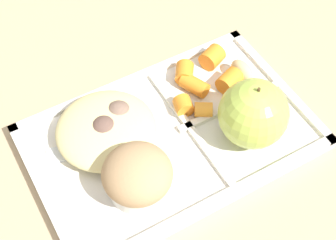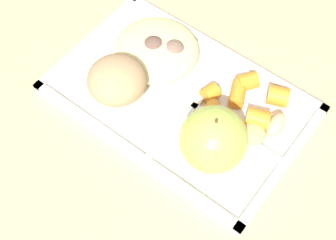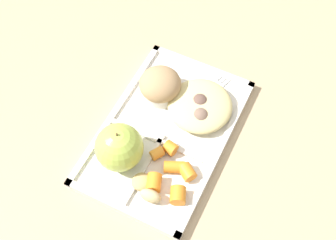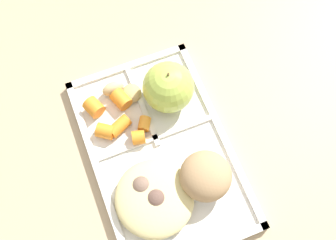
{
  "view_description": "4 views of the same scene",
  "coord_description": "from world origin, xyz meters",
  "views": [
    {
      "loc": [
        0.19,
        0.32,
        0.54
      ],
      "look_at": [
        -0.0,
        -0.01,
        0.03
      ],
      "focal_mm": 54.31,
      "sensor_mm": 36.0,
      "label": 1
    },
    {
      "loc": [
        -0.22,
        0.31,
        0.58
      ],
      "look_at": [
        -0.02,
        0.05,
        0.04
      ],
      "focal_mm": 52.0,
      "sensor_mm": 36.0,
      "label": 2
    },
    {
      "loc": [
        -0.39,
        -0.2,
        0.76
      ],
      "look_at": [
        0.01,
        -0.0,
        0.04
      ],
      "focal_mm": 49.15,
      "sensor_mm": 36.0,
      "label": 3
    },
    {
      "loc": [
        0.2,
        -0.07,
        0.69
      ],
      "look_at": [
        -0.04,
        0.03,
        0.04
      ],
      "focal_mm": 45.68,
      "sensor_mm": 36.0,
      "label": 4
    }
  ],
  "objects": [
    {
      "name": "plastic_fork",
      "position": [
        0.11,
        -0.03,
        0.01
      ],
      "size": [
        0.14,
        0.06,
        0.0
      ],
      "color": "silver",
      "rests_on": "lunch_tray"
    },
    {
      "name": "carrot_slice_diagonal",
      "position": [
        -0.11,
        -0.08,
        0.03
      ],
      "size": [
        0.04,
        0.04,
        0.03
      ],
      "primitive_type": "cylinder",
      "rotation": [
        0.0,
        1.57,
        0.39
      ],
      "color": "orange",
      "rests_on": "lunch_tray"
    },
    {
      "name": "potato_chunk_golden",
      "position": [
        -0.13,
        -0.04,
        0.02
      ],
      "size": [
        0.02,
        0.04,
        0.03
      ],
      "primitive_type": "ellipsoid",
      "rotation": [
        0.0,
        0.0,
        4.79
      ],
      "color": "tan",
      "rests_on": "lunch_tray"
    },
    {
      "name": "bran_muffin",
      "position": [
        0.07,
        0.05,
        0.04
      ],
      "size": [
        0.08,
        0.08,
        0.06
      ],
      "color": "silver",
      "rests_on": "lunch_tray"
    },
    {
      "name": "meatball_back",
      "position": [
        0.09,
        -0.03,
        0.03
      ],
      "size": [
        0.03,
        0.03,
        0.03
      ],
      "primitive_type": "sphere",
      "color": "#755B4C",
      "rests_on": "lunch_tray"
    },
    {
      "name": "carrot_slice_large",
      "position": [
        -0.06,
        -0.07,
        0.02
      ],
      "size": [
        0.04,
        0.04,
        0.02
      ],
      "primitive_type": "cylinder",
      "rotation": [
        0.0,
        1.57,
        4.1
      ],
      "color": "orange",
      "rests_on": "lunch_tray"
    },
    {
      "name": "meatball_center",
      "position": [
        0.05,
        -0.05,
        0.03
      ],
      "size": [
        0.04,
        0.04,
        0.04
      ],
      "primitive_type": "sphere",
      "color": "#755B4C",
      "rests_on": "lunch_tray"
    },
    {
      "name": "green_apple",
      "position": [
        -0.09,
        0.05,
        0.05
      ],
      "size": [
        0.09,
        0.09,
        0.09
      ],
      "color": "#A8C14C",
      "rests_on": "lunch_tray"
    },
    {
      "name": "carrot_slice_back",
      "position": [
        -0.05,
        -0.01,
        0.02
      ],
      "size": [
        0.03,
        0.03,
        0.02
      ],
      "primitive_type": "cylinder",
      "rotation": [
        0.0,
        1.57,
        2.6
      ],
      "color": "orange",
      "rests_on": "lunch_tray"
    },
    {
      "name": "carrot_slice_small",
      "position": [
        -0.03,
        -0.03,
        0.02
      ],
      "size": [
        0.03,
        0.03,
        0.02
      ],
      "primitive_type": "cylinder",
      "rotation": [
        0.0,
        1.57,
        1.35
      ],
      "color": "orange",
      "rests_on": "lunch_tray"
    },
    {
      "name": "carrot_slice_edge",
      "position": [
        -0.06,
        -0.05,
        0.02
      ],
      "size": [
        0.03,
        0.04,
        0.02
      ],
      "primitive_type": "cylinder",
      "rotation": [
        0.0,
        1.57,
        1.99
      ],
      "color": "orange",
      "rests_on": "lunch_tray"
    },
    {
      "name": "meatball_side",
      "position": [
        0.07,
        -0.04,
        0.03
      ],
      "size": [
        0.04,
        0.04,
        0.04
      ],
      "primitive_type": "sphere",
      "color": "brown",
      "rests_on": "lunch_tray"
    },
    {
      "name": "ground",
      "position": [
        0.0,
        0.0,
        0.0
      ],
      "size": [
        6.0,
        6.0,
        0.0
      ],
      "primitive_type": "plane",
      "color": "tan"
    },
    {
      "name": "carrot_slice_tilted",
      "position": [
        -0.11,
        -0.03,
        0.02
      ],
      "size": [
        0.04,
        0.04,
        0.03
      ],
      "primitive_type": "cylinder",
      "rotation": [
        0.0,
        1.57,
        0.35
      ],
      "color": "orange",
      "rests_on": "lunch_tray"
    },
    {
      "name": "lunch_tray",
      "position": [
        -0.0,
        -0.0,
        0.01
      ],
      "size": [
        0.35,
        0.23,
        0.02
      ],
      "color": "silver",
      "rests_on": "ground"
    },
    {
      "name": "egg_noodle_pile",
      "position": [
        0.07,
        -0.04,
        0.03
      ],
      "size": [
        0.13,
        0.12,
        0.03
      ],
      "primitive_type": "ellipsoid",
      "color": "#D6C684",
      "rests_on": "lunch_tray"
    },
    {
      "name": "potato_chunk_small",
      "position": [
        -0.12,
        -0.01,
        0.02
      ],
      "size": [
        0.05,
        0.05,
        0.02
      ],
      "primitive_type": "ellipsoid",
      "rotation": [
        0.0,
        0.0,
        4.24
      ],
      "color": "tan",
      "rests_on": "lunch_tray"
    }
  ]
}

